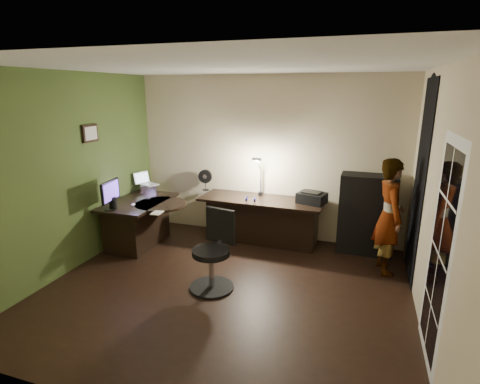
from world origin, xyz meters
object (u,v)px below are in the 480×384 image
(cabinet, at_px, (366,214))
(desk_left, at_px, (140,223))
(office_chair, at_px, (211,252))
(person, at_px, (389,217))
(monitor, at_px, (110,199))
(desk_right, at_px, (261,221))

(cabinet, bearing_deg, desk_left, -164.89)
(desk_left, bearing_deg, cabinet, 13.22)
(office_chair, relative_size, person, 0.63)
(person, bearing_deg, office_chair, 105.68)
(monitor, relative_size, office_chair, 0.48)
(desk_right, xyz_separation_m, person, (1.91, -0.44, 0.42))
(monitor, bearing_deg, desk_right, 22.44)
(monitor, distance_m, person, 3.96)
(desk_right, distance_m, office_chair, 1.67)
(desk_right, xyz_separation_m, monitor, (-1.97, -1.22, 0.53))
(office_chair, bearing_deg, cabinet, 56.30)
(desk_right, relative_size, cabinet, 1.62)
(desk_right, relative_size, office_chair, 1.98)
(person, bearing_deg, desk_right, 62.73)
(person, bearing_deg, monitor, 87.02)
(office_chair, bearing_deg, desk_left, 161.73)
(monitor, bearing_deg, cabinet, 11.47)
(desk_right, height_order, monitor, monitor)
(cabinet, xyz_separation_m, person, (0.28, -0.59, 0.18))
(desk_right, bearing_deg, monitor, -146.43)
(monitor, relative_size, person, 0.30)
(office_chair, height_order, person, person)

